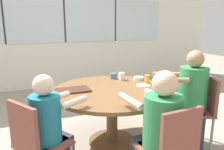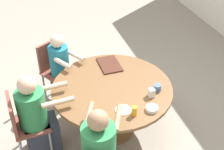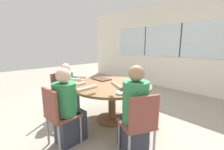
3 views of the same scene
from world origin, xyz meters
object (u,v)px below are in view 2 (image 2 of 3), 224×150
Objects in this scene: bowl_white_shallow at (100,119)px; chair_for_woman_green_shirt at (22,122)px; person_man_teal_shirt at (62,72)px; chair_for_man_teal_shirt at (54,66)px; coffee_mug at (157,88)px; milk_carton_small at (151,93)px; person_woman_green_shirt at (37,119)px; juice_glass at (134,111)px; bowl_cereal at (152,109)px.

chair_for_woman_green_shirt is at bearing -118.38° from bowl_white_shallow.
person_man_teal_shirt is 1.35m from bowl_white_shallow.
chair_for_man_teal_shirt is 9.06× the size of coffee_mug.
chair_for_man_teal_shirt is 1.50m from bowl_white_shallow.
milk_carton_small is (1.26, 0.95, 0.24)m from chair_for_man_teal_shirt.
person_woman_green_shirt is 1.37m from milk_carton_small.
juice_glass is 0.38m from bowl_white_shallow.
bowl_white_shallow is (0.20, -0.68, -0.04)m from milk_carton_small.
person_woman_green_shirt is 1.34m from bowl_cereal.
person_woman_green_shirt is at bearing 39.07° from chair_for_man_teal_shirt.
chair_for_woman_green_shirt is 6.06× the size of bowl_white_shallow.
person_woman_green_shirt is 7.81× the size of bowl_white_shallow.
bowl_white_shallow is at bearing -70.83° from coffee_mug.
chair_for_man_teal_shirt is 0.78× the size of person_woman_green_shirt.
milk_carton_small is (0.24, 1.49, 0.24)m from chair_for_woman_green_shirt.
person_woman_green_shirt is at bearing 90.00° from chair_for_woman_green_shirt.
chair_for_woman_green_shirt is 8.31× the size of milk_carton_small.
coffee_mug reaches higher than bowl_cereal.
person_woman_green_shirt is at bearing -96.88° from coffee_mug.
bowl_cereal is (0.30, -0.21, -0.02)m from coffee_mug.
milk_carton_small is at bearing -55.82° from coffee_mug.
person_woman_green_shirt is 11.67× the size of coffee_mug.
person_man_teal_shirt is at bearing 148.83° from person_woman_green_shirt.
chair_for_man_teal_shirt reaches higher than bowl_white_shallow.
person_woman_green_shirt is 8.17× the size of bowl_cereal.
person_woman_green_shirt reaches higher than person_man_teal_shirt.
chair_for_man_teal_shirt is 8.31× the size of milk_carton_small.
chair_for_woman_green_shirt is at bearing -95.80° from coffee_mug.
person_man_teal_shirt reaches higher than milk_carton_small.
coffee_mug is 0.67× the size of bowl_white_shallow.
person_man_teal_shirt is at bearing 141.17° from chair_for_woman_green_shirt.
chair_for_woman_green_shirt and chair_for_man_teal_shirt have the same top height.
person_man_teal_shirt reaches higher than chair_for_woman_green_shirt.
chair_for_woman_green_shirt is 1.16m from chair_for_man_teal_shirt.
milk_carton_small reaches higher than bowl_white_shallow.
person_woman_green_shirt is 1.16m from juice_glass.
person_woman_green_shirt is at bearing -124.88° from bowl_white_shallow.
milk_carton_small is at bearing 127.34° from juice_glass.
bowl_white_shallow is at bearing -95.50° from juice_glass.
bowl_cereal is (-0.01, 0.21, -0.04)m from juice_glass.
person_man_teal_shirt is (-0.87, 0.46, -0.01)m from person_woman_green_shirt.
person_man_teal_shirt is 10.19× the size of milk_carton_small.
chair_for_woman_green_shirt is at bearing 24.01° from person_man_teal_shirt.
person_woman_green_shirt is at bearing 31.67° from person_man_teal_shirt.
person_man_teal_shirt reaches higher than bowl_white_shallow.
bowl_white_shallow is (-0.04, -0.37, -0.04)m from juice_glass.
coffee_mug is 0.14m from milk_carton_small.
chair_for_woman_green_shirt is 1.00× the size of chair_for_man_teal_shirt.
chair_for_man_teal_shirt is 1.61m from coffee_mug.
person_man_teal_shirt reaches higher than juice_glass.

